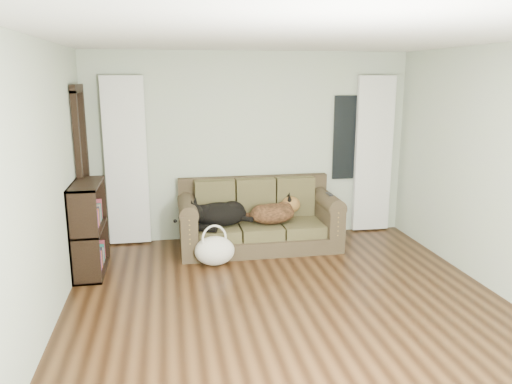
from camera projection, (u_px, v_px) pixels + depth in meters
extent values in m
plane|color=black|center=(293.00, 313.00, 4.89)|extent=(5.00, 5.00, 0.00)
plane|color=white|center=(299.00, 36.00, 4.30)|extent=(5.00, 5.00, 0.00)
cube|color=#A9BA9A|center=(251.00, 147.00, 6.99)|extent=(4.50, 0.04, 2.60)
cube|color=#A9BA9A|center=(37.00, 194.00, 4.20)|extent=(0.04, 5.00, 2.60)
cube|color=white|center=(126.00, 162.00, 6.65)|extent=(0.55, 0.08, 2.25)
cube|color=white|center=(373.00, 155.00, 7.26)|extent=(0.55, 0.08, 2.25)
cube|color=black|center=(350.00, 138.00, 7.19)|extent=(0.50, 0.03, 1.20)
cube|color=black|center=(83.00, 176.00, 6.23)|extent=(0.07, 0.60, 2.10)
cube|color=#3D3326|center=(259.00, 215.00, 6.68)|extent=(2.11, 0.91, 0.86)
ellipsoid|color=black|center=(216.00, 216.00, 6.53)|extent=(0.73, 0.51, 0.31)
ellipsoid|color=black|center=(274.00, 212.00, 6.67)|extent=(0.71, 0.55, 0.29)
cube|color=black|center=(329.00, 194.00, 6.65)|extent=(0.05, 0.18, 0.02)
ellipsoid|color=silver|center=(215.00, 252.00, 6.11)|extent=(0.51, 0.40, 0.36)
cube|color=black|center=(89.00, 231.00, 5.82)|extent=(0.34, 0.87, 1.08)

